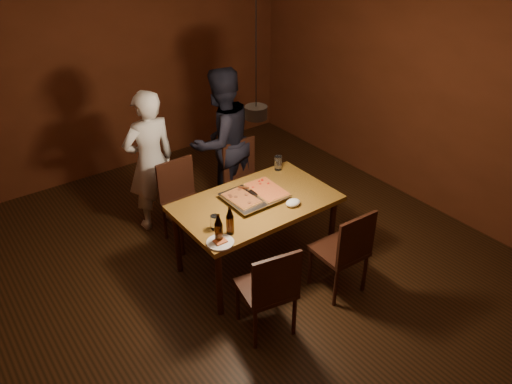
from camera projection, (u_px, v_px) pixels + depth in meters
room_shell at (256, 152)px, 4.12m from camera, size 6.00×6.00×6.00m
dining_table at (256, 208)px, 4.73m from camera, size 1.50×0.90×0.75m
chair_far_left at (182, 194)px, 5.20m from camera, size 0.43×0.43×0.49m
chair_far_right at (244, 173)px, 5.60m from camera, size 0.42×0.42×0.49m
chair_near_left at (270, 285)px, 4.00m from camera, size 0.50×0.50×0.49m
chair_near_right at (347, 246)px, 4.45m from camera, size 0.44×0.44×0.49m
pizza_tray at (255, 197)px, 4.71m from camera, size 0.57×0.47×0.05m
pizza_meat at (241, 198)px, 4.63m from camera, size 0.24×0.36×0.02m
pizza_cheese at (267, 189)px, 4.76m from camera, size 0.28×0.43×0.02m
spatula at (254, 192)px, 4.70m from camera, size 0.16×0.26×0.04m
beer_bottle_a at (219, 228)px, 4.08m from camera, size 0.07×0.07×0.26m
beer_bottle_b at (230, 220)px, 4.18m from camera, size 0.07×0.07×0.26m
water_glass_left at (215, 222)px, 4.28m from camera, size 0.08×0.08×0.13m
water_glass_right at (278, 163)px, 5.18m from camera, size 0.08×0.08×0.15m
plate_slice at (220, 242)px, 4.12m from camera, size 0.23×0.23×0.03m
napkin at (293, 203)px, 4.61m from camera, size 0.15×0.11×0.06m
diner_white at (150, 161)px, 5.29m from camera, size 0.58×0.39×1.58m
diner_dark at (222, 141)px, 5.60m from camera, size 0.89×0.74×1.68m
pendant_lamp at (256, 111)px, 3.93m from camera, size 0.18×0.18×1.10m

